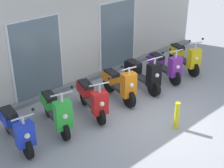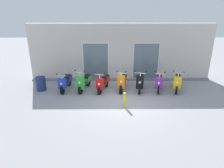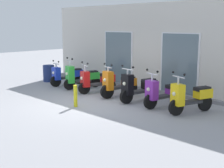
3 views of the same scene
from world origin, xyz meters
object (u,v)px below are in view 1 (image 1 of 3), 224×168
Objects in this scene: scooter_yellow at (185,57)px; scooter_black at (143,74)px; scooter_blue at (16,128)px; scooter_purple at (165,65)px; scooter_red at (92,98)px; scooter_orange at (119,84)px; scooter_green at (56,111)px; curb_bollard at (177,116)px.

scooter_black is at bearing 178.97° from scooter_yellow.
scooter_blue is at bearing 178.82° from scooter_yellow.
scooter_red is at bearing -178.98° from scooter_purple.
scooter_blue is 3.11m from scooter_orange.
scooter_purple is (1.97, -0.03, -0.00)m from scooter_orange.
curb_bollard is at bearing -43.49° from scooter_green.
scooter_purple is 0.99m from scooter_yellow.
scooter_blue is 5.09m from scooter_purple.
scooter_green is 1.04m from scooter_red.
scooter_yellow is at bearing -1.03° from scooter_black.
scooter_blue is at bearing 178.74° from scooter_black.
scooter_yellow is 3.54m from curb_bollard.
scooter_green is 1.03× the size of scooter_yellow.
scooter_blue is 3.70m from curb_bollard.
scooter_blue is 4.06m from scooter_black.
scooter_orange is at bearing -0.14° from scooter_green.
scooter_green reaches higher than curb_bollard.
curb_bollard is (-2.98, -1.90, -0.14)m from scooter_yellow.
scooter_orange reaches higher than curb_bollard.
scooter_yellow reaches higher than scooter_red.
scooter_red is 1.07m from scooter_orange.
scooter_red is at bearing -4.04° from scooter_blue.
scooter_red is 2.01m from scooter_black.
curb_bollard is at bearing -60.94° from scooter_red.
curb_bollard is (-0.97, -1.94, -0.14)m from scooter_black.
scooter_blue is 1.02m from scooter_green.
scooter_blue is 2.05m from scooter_red.
scooter_red is 0.99× the size of scooter_purple.
scooter_black reaches higher than scooter_orange.
scooter_orange is 1.01× the size of scooter_yellow.
scooter_green reaches higher than scooter_yellow.
curb_bollard is at bearing -135.73° from scooter_purple.
scooter_yellow is at bearing -2.00° from scooter_purple.
scooter_purple is 2.78m from curb_bollard.
scooter_black reaches higher than scooter_blue.
scooter_orange is at bearing 179.12° from scooter_purple.
scooter_green is 4.07m from scooter_purple.
scooter_blue is 2.27× the size of curb_bollard.
scooter_black is at bearing -0.63° from scooter_green.
scooter_orange is at bearing 89.51° from curb_bollard.
scooter_green is 3.05m from scooter_black.
scooter_yellow is (2.02, -0.04, 0.00)m from scooter_black.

